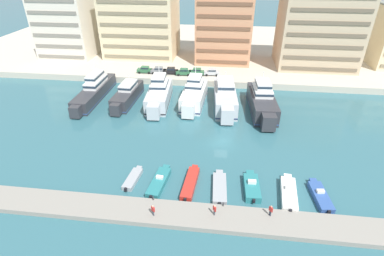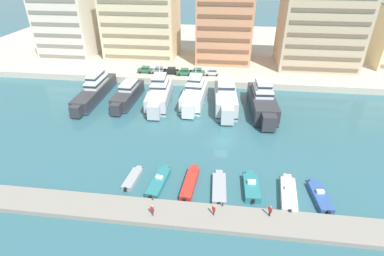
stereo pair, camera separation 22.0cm
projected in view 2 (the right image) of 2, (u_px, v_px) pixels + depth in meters
The scene contains 31 objects.
ground_plane at pixel (221, 143), 55.73m from camera, with size 400.00×400.00×0.00m, color #336670.
quay_promenade at pixel (228, 48), 107.91m from camera, with size 180.00×70.00×1.69m, color beige.
pier_dock at pixel (216, 218), 39.37m from camera, with size 120.00×4.46×0.74m, color gray.
yacht_charcoal_far_left at pixel (95, 90), 72.06m from camera, with size 3.96×21.63×7.55m.
yacht_charcoal_left at pixel (128, 95), 70.37m from camera, with size 4.32×16.11×6.11m.
yacht_silver_mid_left at pixel (159, 94), 69.04m from camera, with size 5.63×16.98×8.30m.
yacht_white_center_left at pixel (194, 94), 69.23m from camera, with size 5.39×16.37×8.08m.
yacht_silver_center at pixel (225, 97), 68.02m from camera, with size 5.92×18.97×7.46m.
yacht_charcoal_center_right at pixel (262, 101), 65.76m from camera, with size 6.02×18.91×8.33m.
motorboat_grey_far_left at pixel (133, 178), 46.37m from camera, with size 2.06×5.82×0.81m.
motorboat_teal_left at pixel (159, 182), 45.58m from camera, with size 2.70×7.66×1.30m.
motorboat_red_mid_left at pixel (190, 183), 45.23m from camera, with size 2.16×8.05×1.00m.
motorboat_grey_center_left at pixel (219, 188), 44.45m from camera, with size 2.29×7.57×0.86m.
motorboat_teal_center at pixel (251, 187), 44.41m from camera, with size 2.42×6.73×1.60m.
motorboat_white_center_right at pixel (288, 194), 43.15m from camera, with size 2.74×7.90×1.56m.
motorboat_blue_mid_right at pixel (320, 196), 42.82m from camera, with size 2.49×6.99×1.33m.
car_green_far_left at pixel (145, 69), 82.98m from camera, with size 4.13×1.99×1.80m.
car_grey_left at pixel (159, 70), 82.55m from camera, with size 4.20×2.14×1.80m.
car_black_mid_left at pixel (171, 70), 82.17m from camera, with size 4.21×2.16×1.80m.
car_green_center_left at pixel (184, 72), 81.39m from camera, with size 4.20×2.12×1.80m.
car_green_center at pixel (197, 71), 81.55m from camera, with size 4.10×1.93×1.80m.
car_silver_center_right at pixel (212, 72), 81.22m from camera, with size 4.20×2.12×1.80m.
apartment_block_far_left at pixel (69, 23), 94.10m from camera, with size 16.31×16.41×21.42m.
apartment_block_left at pixel (142, 19), 93.04m from camera, with size 22.36×16.44×24.25m.
apartment_block_mid_left at pixel (225, 22), 88.53m from camera, with size 16.26×15.81×24.40m.
apartment_block_center_left at pixel (320, 28), 83.58m from camera, with size 21.97×16.24×23.61m.
pedestrian_near_edge at pixel (270, 210), 38.76m from camera, with size 0.48×0.53×1.73m.
pedestrian_mid_deck at pixel (152, 209), 38.81m from camera, with size 0.57×0.48×1.77m.
pedestrian_far_side at pixel (214, 209), 38.88m from camera, with size 0.47×0.54×1.71m.
bollard_west at pixel (153, 198), 41.67m from camera, with size 0.20×0.20×0.61m.
bollard_west_mid at pixel (223, 204), 40.62m from camera, with size 0.20×0.20×0.61m.
Camera 2 is at (0.35, -47.01, 30.55)m, focal length 28.00 mm.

